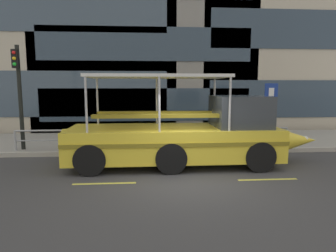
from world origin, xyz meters
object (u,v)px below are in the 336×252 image
at_px(parking_sign, 270,103).
at_px(duck_tour_boat, 188,135).
at_px(traffic_light_pole, 19,87).
at_px(pedestrian_near_bow, 247,122).

height_order(parking_sign, duck_tour_boat, duck_tour_boat).
distance_m(traffic_light_pole, parking_sign, 10.70).
bearing_deg(pedestrian_near_bow, traffic_light_pole, -174.22).
height_order(duck_tour_boat, pedestrian_near_bow, duck_tour_boat).
height_order(traffic_light_pole, duck_tour_boat, traffic_light_pole).
bearing_deg(traffic_light_pole, parking_sign, 3.05).
relative_size(traffic_light_pole, duck_tour_boat, 0.47).
height_order(parking_sign, pedestrian_near_bow, parking_sign).
bearing_deg(parking_sign, duck_tour_boat, -146.53).
bearing_deg(traffic_light_pole, duck_tour_boat, -18.22).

